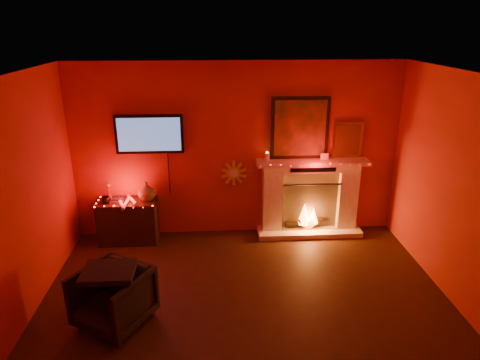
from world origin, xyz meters
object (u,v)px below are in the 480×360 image
object	(u,v)px
fireplace	(310,190)
console_table	(129,218)
tv	(149,134)
sunburst_clock	(234,173)
armchair	(113,298)

from	to	relation	value
fireplace	console_table	bearing A→B (deg)	-177.39
tv	console_table	size ratio (longest dim) A/B	1.30
fireplace	console_table	world-z (taller)	fireplace
console_table	fireplace	bearing A→B (deg)	2.61
sunburst_clock	console_table	size ratio (longest dim) A/B	0.42
console_table	armchair	world-z (taller)	console_table
armchair	console_table	bearing A→B (deg)	125.69
fireplace	console_table	xyz separation A→B (m)	(-2.81, -0.13, -0.34)
armchair	fireplace	bearing A→B (deg)	69.21
tv	armchair	xyz separation A→B (m)	(-0.21, -2.15, -1.31)
sunburst_clock	armchair	xyz separation A→B (m)	(-1.46, -2.18, -0.67)
fireplace	tv	xyz separation A→B (m)	(-2.44, 0.06, 0.92)
fireplace	armchair	distance (m)	3.40
tv	sunburst_clock	world-z (taller)	tv
tv	armchair	size ratio (longest dim) A/B	1.69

